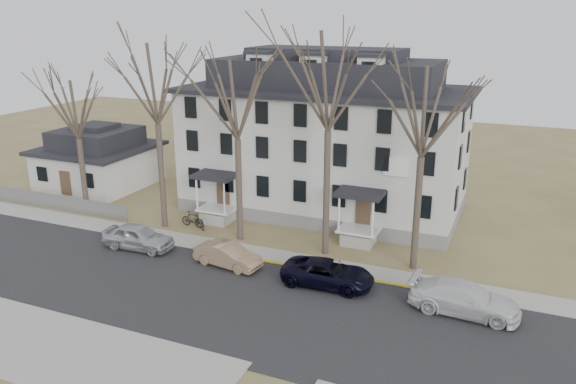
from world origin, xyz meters
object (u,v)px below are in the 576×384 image
at_px(tree_mid_left, 236,94).
at_px(car_silver, 138,237).
at_px(bicycle_left, 200,223).
at_px(tree_bungalow, 75,106).
at_px(small_house, 99,160).
at_px(car_tan, 228,256).
at_px(boarding_house, 325,140).
at_px(tree_center, 329,74).
at_px(car_navy, 328,274).
at_px(car_white, 464,299).
at_px(tree_mid_right, 425,106).
at_px(bicycle_right, 193,220).
at_px(tree_far_left, 155,78).

xyz_separation_m(tree_mid_left, car_silver, (-5.19, -4.04, -8.81)).
bearing_deg(bicycle_left, car_silver, -165.88).
relative_size(tree_bungalow, bicycle_left, 6.74).
height_order(tree_bungalow, car_silver, tree_bungalow).
xyz_separation_m(small_house, car_tan, (18.31, -10.31, -1.56)).
relative_size(boarding_house, tree_mid_left, 1.63).
distance_m(tree_center, car_navy, 11.28).
relative_size(tree_mid_left, car_white, 2.35).
xyz_separation_m(tree_mid_right, car_silver, (-16.69, -4.04, -8.81)).
xyz_separation_m(tree_mid_left, bicycle_left, (-3.48, 0.54, -9.18)).
height_order(boarding_house, car_white, boarding_house).
distance_m(tree_center, bicycle_right, 14.57).
xyz_separation_m(tree_bungalow, car_silver, (7.81, -4.04, -7.33)).
distance_m(small_house, tree_mid_right, 30.08).
distance_m(small_house, tree_bungalow, 9.43).
relative_size(tree_mid_left, tree_mid_right, 1.00).
bearing_deg(bicycle_right, small_house, 70.64).
distance_m(tree_center, tree_bungalow, 19.23).
bearing_deg(tree_far_left, car_silver, -78.64).
bearing_deg(car_white, car_silver, 91.63).
bearing_deg(bicycle_left, tree_far_left, 136.60).
bearing_deg(tree_mid_right, bicycle_right, 177.89).
distance_m(boarding_house, bicycle_left, 11.16).
bearing_deg(car_navy, tree_mid_left, 59.57).
relative_size(small_house, car_white, 1.60).
bearing_deg(tree_center, car_tan, -138.74).
distance_m(tree_mid_left, car_silver, 10.99).
height_order(tree_center, tree_mid_right, tree_center).
distance_m(tree_mid_right, car_tan, 14.15).
relative_size(tree_far_left, car_navy, 2.70).
bearing_deg(tree_center, tree_far_left, 180.00).
relative_size(car_silver, car_tan, 1.12).
bearing_deg(car_white, tree_center, 66.40).
relative_size(tree_bungalow, car_silver, 2.32).
bearing_deg(tree_far_left, car_white, -11.70).
relative_size(tree_center, car_silver, 3.16).
bearing_deg(car_white, bicycle_right, 77.92).
bearing_deg(tree_mid_left, car_navy, -28.58).
bearing_deg(car_navy, tree_center, 19.21).
bearing_deg(tree_center, car_white, -26.02).
distance_m(car_silver, car_tan, 6.50).
xyz_separation_m(small_house, car_silver, (11.81, -10.23, -1.46)).
bearing_deg(small_house, tree_bungalow, -57.16).
bearing_deg(bicycle_right, bicycle_left, -89.74).
bearing_deg(car_navy, bicycle_right, 66.13).
xyz_separation_m(tree_mid_right, car_navy, (-3.91, -4.14, -8.90)).
relative_size(tree_far_left, car_tan, 3.29).
height_order(tree_mid_left, tree_bungalow, tree_mid_left).
distance_m(tree_far_left, bicycle_left, 10.25).
distance_m(tree_center, car_white, 14.24).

